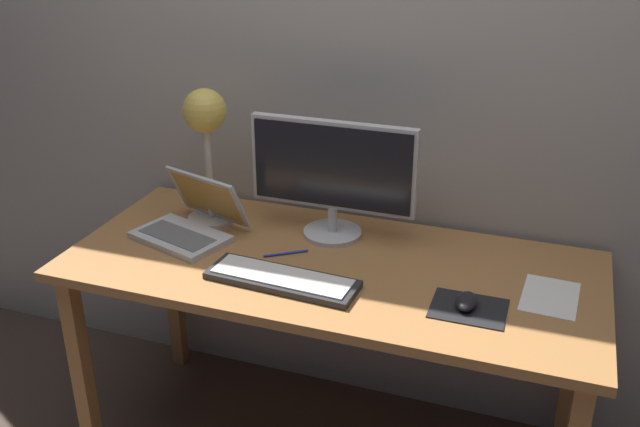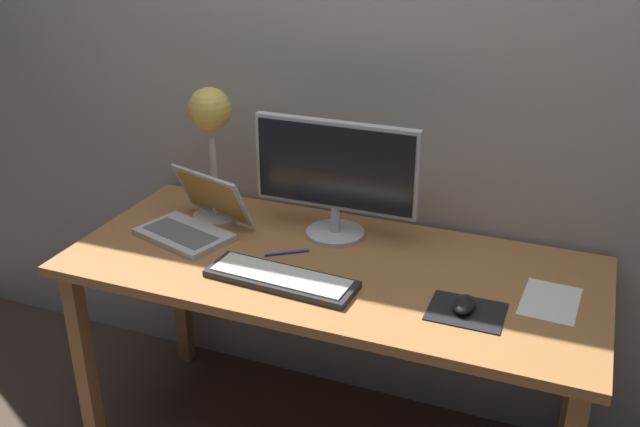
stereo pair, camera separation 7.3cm
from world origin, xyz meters
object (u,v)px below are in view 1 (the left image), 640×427
Objects in this scene: monitor at (333,173)px; keyboard_main at (282,279)px; laptop at (194,218)px; mouse at (466,301)px; pen at (286,254)px; desk_lamp at (206,127)px.

monitor is 0.40m from keyboard_main.
laptop is 3.78× the size of mouse.
monitor reaches higher than laptop.
mouse is at bearing -12.05° from pen.
laptop is (-0.43, -0.13, -0.16)m from monitor.
desk_lamp is (-0.42, -0.03, 0.11)m from monitor.
desk_lamp is at bearing -176.24° from monitor.
desk_lamp is at bearing 155.62° from pen.
monitor is at bearing 3.76° from desk_lamp.
keyboard_main is 0.17m from pen.
desk_lamp is 3.24× the size of pen.
desk_lamp is at bearing 85.39° from laptop.
mouse is at bearing -16.76° from desk_lamp.
monitor is 1.17× the size of desk_lamp.
desk_lamp is (0.01, 0.11, 0.28)m from laptop.
desk_lamp reaches higher than mouse.
desk_lamp is 0.49m from pen.
pen is at bearing 108.58° from keyboard_main.
pen is (-0.57, 0.12, -0.02)m from mouse.
keyboard_main is at bearing -27.67° from laptop.
keyboard_main is at bearing -71.42° from pen.
monitor is 1.47× the size of laptop.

